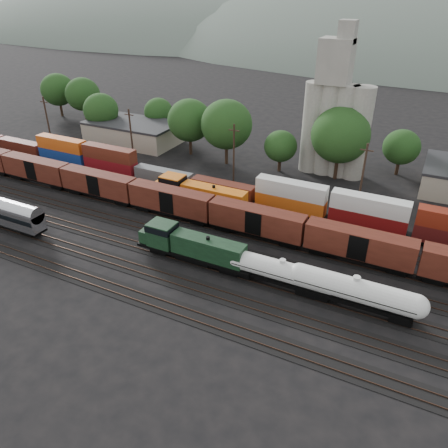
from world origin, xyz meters
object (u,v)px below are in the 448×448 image
at_px(green_locomotive, 189,245).
at_px(tank_car_a, 282,272).
at_px(grain_silo, 335,119).
at_px(orange_locomotive, 197,193).

height_order(green_locomotive, tank_car_a, green_locomotive).
relative_size(green_locomotive, tank_car_a, 1.16).
bearing_deg(grain_silo, green_locomotive, -102.91).
xyz_separation_m(orange_locomotive, grain_silo, (16.60, 26.00, 8.51)).
distance_m(green_locomotive, tank_car_a, 13.82).
height_order(green_locomotive, orange_locomotive, orange_locomotive).
relative_size(tank_car_a, grain_silo, 0.53).
bearing_deg(grain_silo, tank_car_a, -83.85).
bearing_deg(tank_car_a, grain_silo, 96.15).
xyz_separation_m(green_locomotive, tank_car_a, (13.82, 0.00, -0.26)).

